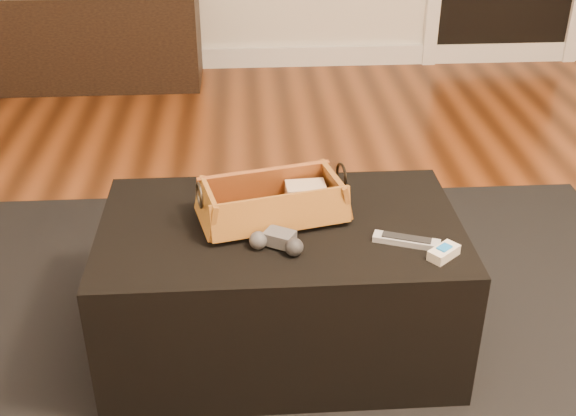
{
  "coord_description": "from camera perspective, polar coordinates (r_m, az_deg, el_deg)",
  "views": [
    {
      "loc": [
        -0.31,
        -1.6,
        1.46
      ],
      "look_at": [
        -0.2,
        0.09,
        0.49
      ],
      "focal_mm": 45.0,
      "sensor_mm": 36.0,
      "label": 1
    }
  ],
  "objects": [
    {
      "name": "media_cabinet",
      "position": [
        4.38,
        -16.22,
        12.79
      ],
      "size": [
        1.36,
        0.45,
        0.54
      ],
      "primitive_type": "cube",
      "color": "black",
      "rests_on": "floor"
    },
    {
      "name": "cream_gadget",
      "position": [
        1.88,
        12.21,
        -3.45
      ],
      "size": [
        0.09,
        0.09,
        0.03
      ],
      "color": "beige",
      "rests_on": "ottoman"
    },
    {
      "name": "ottoman",
      "position": [
        2.11,
        -0.58,
        -6.14
      ],
      "size": [
        1.0,
        0.6,
        0.42
      ],
      "primitive_type": "cube",
      "color": "black",
      "rests_on": "area_rug"
    },
    {
      "name": "cloth_bundle",
      "position": [
        2.05,
        1.41,
        1.1
      ],
      "size": [
        0.12,
        0.08,
        0.06
      ],
      "primitive_type": "cube",
      "rotation": [
        0.0,
        0.0,
        0.06
      ],
      "color": "tan",
      "rests_on": "wicker_basket"
    },
    {
      "name": "wicker_basket",
      "position": [
        1.99,
        -1.23,
        0.35
      ],
      "size": [
        0.44,
        0.3,
        0.14
      ],
      "color": "#B06027",
      "rests_on": "ottoman"
    },
    {
      "name": "tv_remote",
      "position": [
        1.99,
        -1.66,
        -0.5
      ],
      "size": [
        0.22,
        0.12,
        0.02
      ],
      "primitive_type": "cube",
      "rotation": [
        0.0,
        0.0,
        0.34
      ],
      "color": "black",
      "rests_on": "wicker_basket"
    },
    {
      "name": "baseboard",
      "position": [
        4.56,
        0.38,
        11.87
      ],
      "size": [
        5.0,
        0.04,
        0.12
      ],
      "primitive_type": "cube",
      "color": "white",
      "rests_on": "floor"
    },
    {
      "name": "silver_remote",
      "position": [
        1.93,
        9.34,
        -2.54
      ],
      "size": [
        0.18,
        0.1,
        0.02
      ],
      "color": "#B6B8BE",
      "rests_on": "ottoman"
    },
    {
      "name": "area_rug",
      "position": [
        2.2,
        -0.48,
        -11.46
      ],
      "size": [
        2.6,
        2.0,
        0.01
      ],
      "primitive_type": "cube",
      "color": "black",
      "rests_on": "floor"
    },
    {
      "name": "floor",
      "position": [
        2.19,
        5.58,
        -12.34
      ],
      "size": [
        5.0,
        5.5,
        0.01
      ],
      "primitive_type": "cube",
      "color": "brown",
      "rests_on": "ground"
    },
    {
      "name": "game_controller",
      "position": [
        1.87,
        -0.84,
        -2.65
      ],
      "size": [
        0.15,
        0.12,
        0.05
      ],
      "color": "#454548",
      "rests_on": "ottoman"
    }
  ]
}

